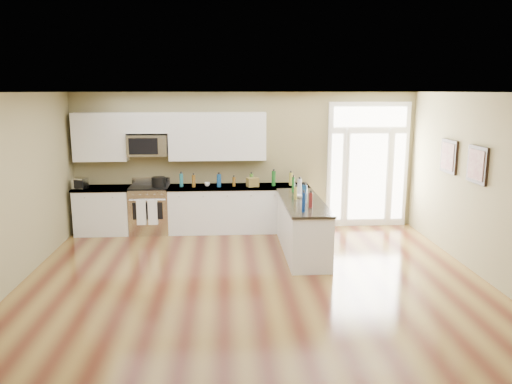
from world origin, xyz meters
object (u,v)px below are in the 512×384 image
stockpot (159,182)px  kitchen_range (150,209)px  toaster_oven (80,183)px  peninsula_cabinet (302,228)px

stockpot → kitchen_range: bearing=159.7°
stockpot → toaster_oven: 1.51m
peninsula_cabinet → toaster_oven: toaster_oven is taller
toaster_oven → stockpot: bearing=22.4°
peninsula_cabinet → kitchen_range: kitchen_range is taller
peninsula_cabinet → stockpot: stockpot is taller
kitchen_range → peninsula_cabinet: bearing=-26.8°
stockpot → peninsula_cabinet: bearing=-27.2°
toaster_oven → kitchen_range: bearing=25.9°
peninsula_cabinet → toaster_oven: size_ratio=9.10×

